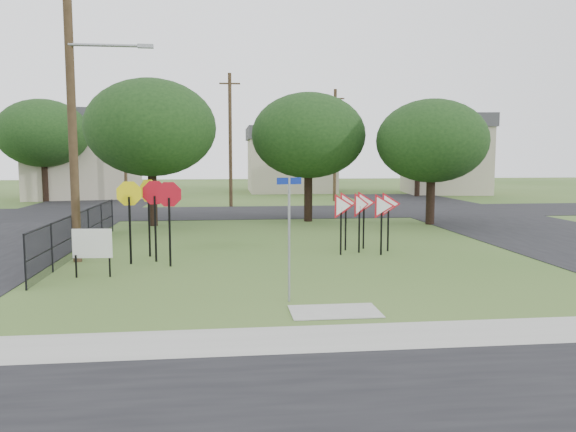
% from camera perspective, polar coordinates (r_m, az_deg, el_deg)
% --- Properties ---
extents(ground, '(140.00, 140.00, 0.00)m').
position_cam_1_polar(ground, '(15.11, 2.99, -7.24)').
color(ground, '#3A5B22').
extents(sidewalk, '(30.00, 1.60, 0.02)m').
position_cam_1_polar(sidewalk, '(11.14, 6.62, -12.14)').
color(sidewalk, '#98988F').
rests_on(sidewalk, ground).
extents(planting_strip, '(30.00, 0.80, 0.02)m').
position_cam_1_polar(planting_strip, '(10.04, 8.21, -14.26)').
color(planting_strip, '#3A5B22').
rests_on(planting_strip, ground).
extents(street_right, '(8.00, 50.00, 0.02)m').
position_cam_1_polar(street_right, '(28.65, 23.85, -1.37)').
color(street_right, black).
rests_on(street_right, ground).
extents(street_far, '(60.00, 8.00, 0.02)m').
position_cam_1_polar(street_far, '(34.76, -2.43, 0.39)').
color(street_far, black).
rests_on(street_far, ground).
extents(curb_pad, '(2.00, 1.20, 0.02)m').
position_cam_1_polar(curb_pad, '(12.82, 4.77, -9.66)').
color(curb_pad, '#98988F').
rests_on(curb_pad, ground).
extents(street_name_sign, '(0.60, 0.18, 2.99)m').
position_cam_1_polar(street_name_sign, '(13.35, 0.11, -1.54)').
color(street_name_sign, gray).
rests_on(street_name_sign, ground).
extents(stop_sign_cluster, '(2.13, 2.18, 2.71)m').
position_cam_1_polar(stop_sign_cluster, '(18.88, -13.81, 1.39)').
color(stop_sign_cluster, black).
rests_on(stop_sign_cluster, ground).
extents(yield_sign_cluster, '(2.83, 1.62, 2.23)m').
position_cam_1_polar(yield_sign_cluster, '(20.45, 7.67, 0.90)').
color(yield_sign_cluster, black).
rests_on(yield_sign_cluster, ground).
extents(info_board, '(1.13, 0.13, 1.41)m').
position_cam_1_polar(info_board, '(17.09, -19.27, -2.80)').
color(info_board, black).
rests_on(info_board, ground).
extents(utility_pole_main, '(3.55, 0.33, 10.00)m').
position_cam_1_polar(utility_pole_main, '(19.67, -20.97, 10.75)').
color(utility_pole_main, '#463420').
rests_on(utility_pole_main, ground).
extents(far_pole_a, '(1.40, 0.24, 9.00)m').
position_cam_1_polar(far_pole_a, '(38.52, -5.88, 7.77)').
color(far_pole_a, '#463420').
rests_on(far_pole_a, ground).
extents(far_pole_b, '(1.40, 0.24, 8.50)m').
position_cam_1_polar(far_pole_b, '(43.33, 4.79, 7.26)').
color(far_pole_b, '#463420').
rests_on(far_pole_b, ground).
extents(far_pole_c, '(1.40, 0.24, 9.00)m').
position_cam_1_polar(far_pole_c, '(45.15, -16.26, 7.32)').
color(far_pole_c, '#463420').
rests_on(far_pole_c, ground).
extents(fence_run, '(0.05, 11.55, 1.50)m').
position_cam_1_polar(fence_run, '(21.55, -20.30, -1.46)').
color(fence_run, black).
rests_on(fence_run, ground).
extents(house_left, '(10.58, 8.88, 7.20)m').
position_cam_1_polar(house_left, '(49.86, -20.00, 5.97)').
color(house_left, '#B9AF94').
rests_on(house_left, ground).
extents(house_mid, '(8.40, 8.40, 6.20)m').
position_cam_1_polar(house_mid, '(54.88, 0.26, 5.80)').
color(house_mid, '#B9AF94').
rests_on(house_mid, ground).
extents(house_right, '(8.30, 8.30, 7.20)m').
position_cam_1_polar(house_right, '(54.47, 15.65, 6.10)').
color(house_right, '#B9AF94').
rests_on(house_right, ground).
extents(tree_near_left, '(6.40, 6.40, 7.27)m').
position_cam_1_polar(tree_near_left, '(28.75, -13.76, 8.69)').
color(tree_near_left, black).
rests_on(tree_near_left, ground).
extents(tree_near_mid, '(6.00, 6.00, 6.80)m').
position_cam_1_polar(tree_near_mid, '(29.85, 2.09, 8.16)').
color(tree_near_mid, black).
rests_on(tree_near_mid, ground).
extents(tree_near_right, '(5.60, 5.60, 6.33)m').
position_cam_1_polar(tree_near_right, '(29.42, 14.42, 7.38)').
color(tree_near_right, black).
rests_on(tree_near_right, ground).
extents(tree_far_left, '(6.80, 6.80, 7.73)m').
position_cam_1_polar(tree_far_left, '(46.55, -23.64, 7.71)').
color(tree_far_left, black).
rests_on(tree_far_left, ground).
extents(tree_far_right, '(6.00, 6.00, 6.80)m').
position_cam_1_polar(tree_far_right, '(49.33, 13.09, 7.21)').
color(tree_far_right, black).
rests_on(tree_far_right, ground).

